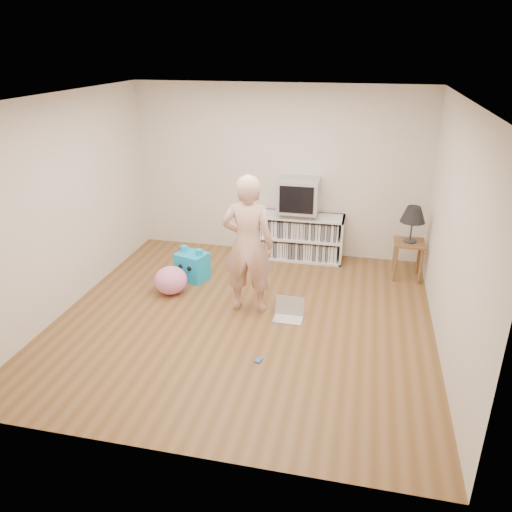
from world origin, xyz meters
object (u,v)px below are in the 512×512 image
Objects in this scene: laptop at (289,312)px; dvd_deck at (298,213)px; media_unit at (298,236)px; plush_pink at (171,280)px; side_table at (409,251)px; plush_blue at (192,266)px; crt_tv at (299,195)px; table_lamp at (413,215)px; person at (248,245)px.

dvd_deck is at bearing 95.67° from laptop.
plush_pink is (-1.48, -1.58, -0.16)m from media_unit.
dvd_deck reaches higher than side_table.
media_unit is 1.74m from plush_blue.
media_unit is 1.68m from side_table.
laptop is at bearing -10.36° from plush_pink.
crt_tv is 2.10m from laptop.
side_table is at bearing 0.00° from table_lamp.
plush_blue is at bearing -141.22° from dvd_deck.
laptop is 0.73× the size of plush_blue.
crt_tv is 1.80m from person.
laptop is at bearing -134.34° from side_table.
media_unit is at bearing 46.83° from plush_pink.
person is (-0.37, -1.76, 0.14)m from dvd_deck.
media_unit is 1.91m from laptop.
table_lamp is 1.17× the size of plush_pink.
laptop is (0.17, -1.88, -0.28)m from media_unit.
crt_tv is 1.09× the size of side_table.
plush_pink reaches higher than laptop.
crt_tv reaches higher than media_unit.
crt_tv is at bearing 95.68° from laptop.
dvd_deck is 0.26× the size of person.
laptop is at bearing -84.81° from media_unit.
dvd_deck is 1.71m from side_table.
side_table is 1.12× the size of plush_blue.
crt_tv is 1.91m from plush_blue.
crt_tv is at bearing -104.57° from person.
side_table is 1.25× the size of plush_pink.
dvd_deck is at bearing 167.24° from side_table.
media_unit is 0.80× the size of person.
plush_blue is at bearing 153.12° from laptop.
media_unit is at bearing 56.43° from plush_blue.
media_unit is 3.11× the size of dvd_deck.
crt_tv is 1.17× the size of table_lamp.
plush_blue reaches higher than laptop.
side_table is 1.53× the size of laptop.
dvd_deck is 1.80m from person.
table_lamp is at bearing -12.76° from dvd_deck.
side_table is 2.48m from person.
person is at bearing -10.00° from plush_pink.
dvd_deck is at bearing -104.54° from person.
plush_pink is at bearing -159.02° from table_lamp.
person is 1.33m from plush_pink.
side_table is at bearing -12.65° from crt_tv.
plush_pink is at bearing -159.02° from side_table.
table_lamp is at bearing -13.28° from media_unit.
person is 3.96× the size of plush_pink.
media_unit is 2.33× the size of crt_tv.
plush_pink is (-1.48, -1.56, -0.83)m from crt_tv.
dvd_deck is 1.69m from table_lamp.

